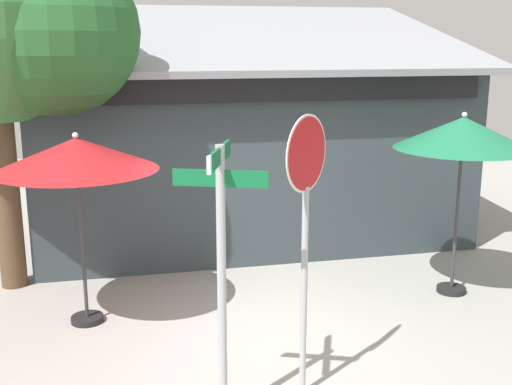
% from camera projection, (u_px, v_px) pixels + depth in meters
% --- Properties ---
extents(ground_plane, '(28.00, 28.00, 0.10)m').
position_uv_depth(ground_plane, '(259.00, 334.00, 8.52)').
color(ground_plane, '#9E9B93').
extents(cafe_building, '(8.30, 5.39, 4.53)m').
position_uv_depth(cafe_building, '(243.00, 142.00, 12.82)').
color(cafe_building, '#333D42').
rests_on(cafe_building, ground).
extents(street_sign_post, '(0.86, 0.92, 2.83)m').
position_uv_depth(street_sign_post, '(221.00, 255.00, 6.14)').
color(street_sign_post, '#A8AAB2').
rests_on(street_sign_post, ground).
extents(stop_sign, '(0.58, 0.56, 3.06)m').
position_uv_depth(stop_sign, '(306.00, 204.00, 6.50)').
color(stop_sign, '#A8AAB2').
rests_on(stop_sign, ground).
extents(patio_umbrella_crimson_left, '(2.12, 2.12, 2.62)m').
position_uv_depth(patio_umbrella_crimson_left, '(77.00, 156.00, 8.24)').
color(patio_umbrella_crimson_left, black).
rests_on(patio_umbrella_crimson_left, ground).
extents(patio_umbrella_forest_green_center, '(1.99, 1.99, 2.76)m').
position_uv_depth(patio_umbrella_forest_green_center, '(463.00, 135.00, 9.24)').
color(patio_umbrella_forest_green_center, black).
rests_on(patio_umbrella_forest_green_center, ground).
extents(shade_tree, '(3.77, 3.33, 5.88)m').
position_uv_depth(shade_tree, '(7.00, 16.00, 9.08)').
color(shade_tree, brown).
rests_on(shade_tree, ground).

